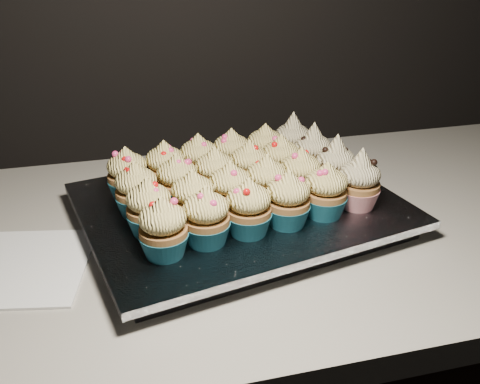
{
  "coord_description": "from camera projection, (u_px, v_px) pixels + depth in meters",
  "views": [
    {
      "loc": [
        -0.25,
        1.0,
        1.31
      ],
      "look_at": [
        -0.07,
        1.7,
        0.95
      ],
      "focal_mm": 40.0,
      "sensor_mm": 36.0,
      "label": 1
    }
  ],
  "objects": [
    {
      "name": "cupcake_20",
      "position": [
        199.0,
        160.0,
        0.86
      ],
      "size": [
        0.06,
        0.06,
        0.08
      ],
      "color": "#1B6A80",
      "rests_on": "foil_lining"
    },
    {
      "name": "cupcake_8",
      "position": [
        230.0,
        190.0,
        0.77
      ],
      "size": [
        0.06,
        0.06,
        0.08
      ],
      "color": "#1B6A80",
      "rests_on": "foil_lining"
    },
    {
      "name": "cupcake_0",
      "position": [
        163.0,
        229.0,
        0.67
      ],
      "size": [
        0.06,
        0.06,
        0.08
      ],
      "color": "#1B6A80",
      "rests_on": "foil_lining"
    },
    {
      "name": "cupcake_21",
      "position": [
        232.0,
        155.0,
        0.88
      ],
      "size": [
        0.06,
        0.06,
        0.08
      ],
      "color": "#1B6A80",
      "rests_on": "foil_lining"
    },
    {
      "name": "napkin",
      "position": [
        18.0,
        267.0,
        0.72
      ],
      "size": [
        0.21,
        0.21,
        0.0
      ],
      "primitive_type": "cube",
      "rotation": [
        0.0,
        0.0,
        -0.19
      ],
      "color": "white",
      "rests_on": "worktop"
    },
    {
      "name": "cupcake_11",
      "position": [
        335.0,
        167.0,
        0.83
      ],
      "size": [
        0.06,
        0.06,
        0.1
      ],
      "color": "#B21827",
      "rests_on": "foil_lining"
    },
    {
      "name": "cupcake_2",
      "position": [
        249.0,
        209.0,
        0.72
      ],
      "size": [
        0.06,
        0.06,
        0.08
      ],
      "color": "#1B6A80",
      "rests_on": "foil_lining"
    },
    {
      "name": "cupcake_7",
      "position": [
        193.0,
        200.0,
        0.74
      ],
      "size": [
        0.06,
        0.06,
        0.08
      ],
      "color": "#1B6A80",
      "rests_on": "foil_lining"
    },
    {
      "name": "worktop",
      "position": [
        282.0,
        227.0,
        0.86
      ],
      "size": [
        2.44,
        0.64,
        0.04
      ],
      "primitive_type": "cube",
      "color": "beige",
      "rests_on": "cabinet"
    },
    {
      "name": "cupcake_9",
      "position": [
        266.0,
        183.0,
        0.79
      ],
      "size": [
        0.06,
        0.06,
        0.08
      ],
      "color": "#1B6A80",
      "rests_on": "foil_lining"
    },
    {
      "name": "cupcake_5",
      "position": [
        359.0,
        182.0,
        0.79
      ],
      "size": [
        0.06,
        0.06,
        0.1
      ],
      "color": "#B21827",
      "rests_on": "foil_lining"
    },
    {
      "name": "cupcake_19",
      "position": [
        165.0,
        168.0,
        0.84
      ],
      "size": [
        0.06,
        0.06,
        0.08
      ],
      "color": "#1B6A80",
      "rests_on": "foil_lining"
    },
    {
      "name": "cupcake_18",
      "position": [
        128.0,
        175.0,
        0.81
      ],
      "size": [
        0.06,
        0.06,
        0.08
      ],
      "color": "#1B6A80",
      "rests_on": "foil_lining"
    },
    {
      "name": "cupcake_4",
      "position": [
        326.0,
        192.0,
        0.76
      ],
      "size": [
        0.06,
        0.06,
        0.08
      ],
      "color": "#1B6A80",
      "rests_on": "foil_lining"
    },
    {
      "name": "cupcake_10",
      "position": [
        300.0,
        176.0,
        0.81
      ],
      "size": [
        0.06,
        0.06,
        0.08
      ],
      "color": "#1B6A80",
      "rests_on": "foil_lining"
    },
    {
      "name": "baking_tray",
      "position": [
        240.0,
        214.0,
        0.83
      ],
      "size": [
        0.48,
        0.41,
        0.02
      ],
      "primitive_type": "cube",
      "rotation": [
        0.0,
        0.0,
        0.2
      ],
      "color": "black",
      "rests_on": "worktop"
    },
    {
      "name": "cupcake_3",
      "position": [
        288.0,
        200.0,
        0.74
      ],
      "size": [
        0.06,
        0.06,
        0.08
      ],
      "color": "#1B6A80",
      "rests_on": "foil_lining"
    },
    {
      "name": "cupcake_17",
      "position": [
        313.0,
        153.0,
        0.88
      ],
      "size": [
        0.06,
        0.06,
        0.1
      ],
      "color": "#B21827",
      "rests_on": "foil_lining"
    },
    {
      "name": "cupcake_15",
      "position": [
        249.0,
        167.0,
        0.84
      ],
      "size": [
        0.06,
        0.06,
        0.08
      ],
      "color": "#1B6A80",
      "rests_on": "foil_lining"
    },
    {
      "name": "cupcake_13",
      "position": [
        177.0,
        182.0,
        0.79
      ],
      "size": [
        0.06,
        0.06,
        0.08
      ],
      "color": "#1B6A80",
      "rests_on": "foil_lining"
    },
    {
      "name": "cupcake_1",
      "position": [
        206.0,
        218.0,
        0.69
      ],
      "size": [
        0.06,
        0.06,
        0.08
      ],
      "color": "#1B6A80",
      "rests_on": "foil_lining"
    },
    {
      "name": "cupcake_16",
      "position": [
        280.0,
        161.0,
        0.86
      ],
      "size": [
        0.06,
        0.06,
        0.08
      ],
      "color": "#1B6A80",
      "rests_on": "foil_lining"
    },
    {
      "name": "cupcake_6",
      "position": [
        149.0,
        208.0,
        0.72
      ],
      "size": [
        0.06,
        0.06,
        0.08
      ],
      "color": "#1B6A80",
      "rests_on": "foil_lining"
    },
    {
      "name": "cupcake_14",
      "position": [
        215.0,
        175.0,
        0.81
      ],
      "size": [
        0.06,
        0.06,
        0.08
      ],
      "color": "#1B6A80",
      "rests_on": "foil_lining"
    },
    {
      "name": "cupcake_12",
      "position": [
        137.0,
        191.0,
        0.77
      ],
      "size": [
        0.06,
        0.06,
        0.08
      ],
      "color": "#1B6A80",
      "rests_on": "foil_lining"
    },
    {
      "name": "cupcake_23",
      "position": [
        292.0,
        142.0,
        0.93
      ],
      "size": [
        0.06,
        0.06,
        0.1
      ],
      "color": "#B21827",
      "rests_on": "foil_lining"
    },
    {
      "name": "foil_lining",
      "position": [
        240.0,
        205.0,
        0.82
      ],
      "size": [
        0.53,
        0.45,
        0.01
      ],
      "primitive_type": "cube",
      "rotation": [
        0.0,
        0.0,
        0.2
      ],
      "color": "silver",
      "rests_on": "baking_tray"
    },
    {
      "name": "cupcake_22",
      "position": [
        265.0,
        149.0,
        0.9
      ],
      "size": [
        0.06,
        0.06,
        0.08
      ],
      "color": "#1B6A80",
      "rests_on": "foil_lining"
    }
  ]
}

